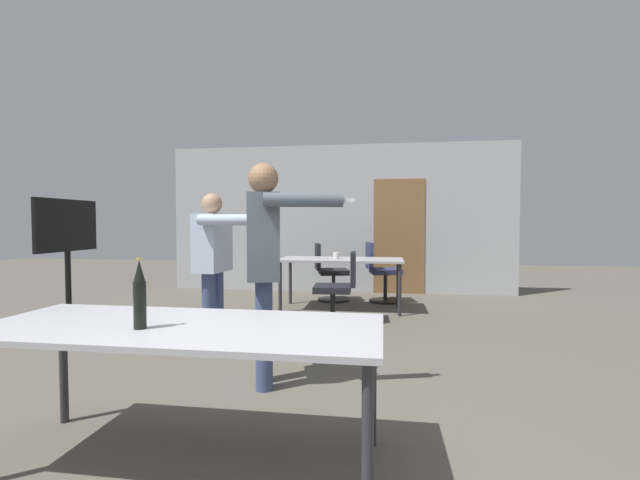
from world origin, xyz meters
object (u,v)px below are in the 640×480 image
person_far_watching (266,252)px  office_chair_side_rolled (329,274)px  person_near_casual (214,255)px  beer_bottle (140,296)px  tv_screen (67,257)px  office_chair_far_right (381,274)px  office_chair_far_left (339,291)px  drink_cup (336,255)px

person_far_watching → office_chair_side_rolled: 3.72m
person_near_casual → beer_bottle: bearing=18.0°
person_near_casual → person_far_watching: size_ratio=0.91×
tv_screen → office_chair_far_right: tv_screen is taller
office_chair_side_rolled → office_chair_far_left: size_ratio=1.03×
person_near_casual → drink_cup: (1.06, 2.01, -0.15)m
office_chair_far_left → drink_cup: office_chair_far_left is taller
person_far_watching → office_chair_side_rolled: size_ratio=1.85×
person_far_watching → office_chair_far_left: (0.34, 2.13, -0.63)m
person_far_watching → beer_bottle: size_ratio=4.93×
person_near_casual → beer_bottle: person_near_casual is taller
person_far_watching → office_chair_side_rolled: person_far_watching is taller
person_far_watching → office_chair_far_right: person_far_watching is taller
office_chair_far_left → office_chair_far_right: 1.64m
office_chair_side_rolled → beer_bottle: bearing=-17.8°
person_near_casual → office_chair_far_right: person_near_casual is taller
person_near_casual → person_far_watching: bearing=43.7°
person_near_casual → beer_bottle: 2.34m
tv_screen → beer_bottle: tv_screen is taller
office_chair_far_right → drink_cup: (-0.64, -0.66, 0.34)m
person_far_watching → beer_bottle: (-0.29, -1.25, -0.13)m
tv_screen → office_chair_far_right: 4.34m
person_far_watching → drink_cup: size_ratio=19.37×
office_chair_side_rolled → beer_bottle: size_ratio=2.66×
person_far_watching → office_chair_far_left: 2.25m
person_near_casual → drink_cup: size_ratio=17.65×
office_chair_far_left → beer_bottle: 3.48m
office_chair_side_rolled → office_chair_far_right: (0.83, 0.02, 0.02)m
beer_bottle → drink_cup: beer_bottle is taller
person_near_casual → office_chair_far_right: bearing=151.7°
person_far_watching → office_chair_side_rolled: (0.02, 3.67, -0.61)m
person_near_casual → beer_bottle: (0.56, -2.28, -0.03)m
person_near_casual → office_chair_far_left: bearing=137.2°
person_far_watching → drink_cup: person_far_watching is taller
person_near_casual → office_chair_side_rolled: person_near_casual is taller
person_near_casual → drink_cup: 2.28m
tv_screen → beer_bottle: 3.18m
office_chair_side_rolled → drink_cup: (0.19, -0.63, 0.35)m
tv_screen → office_chair_far_left: (2.86, 1.12, -0.48)m
tv_screen → office_chair_side_rolled: tv_screen is taller
person_near_casual → office_chair_side_rolled: 2.83m
office_chair_far_left → office_chair_far_right: (0.52, 1.56, 0.04)m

